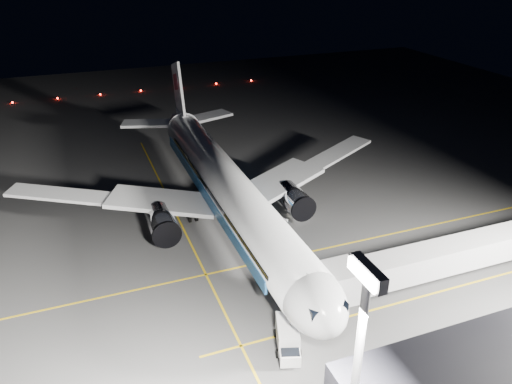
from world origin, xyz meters
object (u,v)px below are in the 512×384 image
object	(u,v)px
safety_cone_a	(265,227)
safety_cone_c	(298,182)
service_truck	(288,338)
airliner	(225,186)
jet_bridge	(458,253)
baggage_tug	(301,211)
safety_cone_b	(304,208)

from	to	relation	value
safety_cone_a	safety_cone_c	xyz separation A→B (m)	(-11.02, 10.00, 0.01)
service_truck	safety_cone_c	size ratio (longest dim) A/B	9.12
airliner	jet_bridge	distance (m)	29.31
service_truck	safety_cone_c	xyz separation A→B (m)	(-31.97, 16.15, -1.07)
jet_bridge	airliner	bearing A→B (deg)	-141.96
baggage_tug	safety_cone_c	distance (m)	10.36
airliner	baggage_tug	bearing A→B (deg)	75.35
airliner	safety_cone_a	distance (m)	7.52
service_truck	safety_cone_c	world-z (taller)	service_truck
jet_bridge	safety_cone_c	xyz separation A→B (m)	(-30.00, -4.06, -4.29)
jet_bridge	service_truck	size ratio (longest dim) A/B	6.48
safety_cone_c	safety_cone_b	bearing A→B (deg)	-19.17
service_truck	airliner	bearing A→B (deg)	-166.51
baggage_tug	safety_cone_a	size ratio (longest dim) A/B	4.25
safety_cone_c	jet_bridge	bearing A→B (deg)	7.70
safety_cone_a	safety_cone_b	xyz separation A→B (m)	(-3.07, 7.23, -0.00)
safety_cone_b	jet_bridge	bearing A→B (deg)	17.19
service_truck	safety_cone_c	bearing A→B (deg)	171.60
jet_bridge	baggage_tug	world-z (taller)	jet_bridge
baggage_tug	service_truck	bearing A→B (deg)	-36.37
safety_cone_b	safety_cone_c	size ratio (longest dim) A/B	0.97
baggage_tug	airliner	bearing A→B (deg)	-112.73
service_truck	baggage_tug	xyz separation A→B (m)	(-22.45, 12.08, -0.62)
baggage_tug	safety_cone_c	world-z (taller)	baggage_tug
baggage_tug	safety_cone_a	distance (m)	6.14
baggage_tug	safety_cone_c	bearing A→B (deg)	148.81
safety_cone_a	safety_cone_b	world-z (taller)	safety_cone_a
airliner	baggage_tug	world-z (taller)	airliner
airliner	jet_bridge	bearing A→B (deg)	38.04
service_truck	safety_cone_b	distance (m)	27.52
airliner	service_truck	distance (m)	25.43
baggage_tug	safety_cone_c	xyz separation A→B (m)	(-9.52, 4.06, -0.44)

